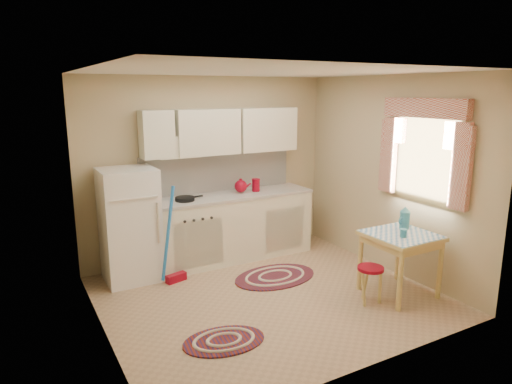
% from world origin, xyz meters
% --- Properties ---
extents(room_shell, '(3.64, 3.60, 2.52)m').
position_xyz_m(room_shell, '(0.16, 0.24, 1.60)').
color(room_shell, tan).
rests_on(room_shell, ground).
extents(fridge, '(0.65, 0.60, 1.40)m').
position_xyz_m(fridge, '(-1.23, 1.25, 0.70)').
color(fridge, white).
rests_on(fridge, ground).
extents(broom, '(0.30, 0.19, 1.20)m').
position_xyz_m(broom, '(-0.78, 0.90, 0.60)').
color(broom, blue).
rests_on(broom, ground).
extents(base_cabinets, '(2.25, 0.60, 0.88)m').
position_xyz_m(base_cabinets, '(0.20, 1.30, 0.44)').
color(base_cabinets, '#ECE9CE').
rests_on(base_cabinets, ground).
extents(countertop, '(2.27, 0.62, 0.04)m').
position_xyz_m(countertop, '(0.20, 1.30, 0.90)').
color(countertop, '#B1ADA7').
rests_on(countertop, base_cabinets).
extents(frying_pan, '(0.29, 0.29, 0.05)m').
position_xyz_m(frying_pan, '(-0.50, 1.25, 0.94)').
color(frying_pan, black).
rests_on(frying_pan, countertop).
extents(red_kettle, '(0.21, 0.19, 0.19)m').
position_xyz_m(red_kettle, '(0.33, 1.30, 1.02)').
color(red_kettle, maroon).
rests_on(red_kettle, countertop).
extents(red_canister, '(0.13, 0.13, 0.16)m').
position_xyz_m(red_canister, '(0.57, 1.30, 1.00)').
color(red_canister, maroon).
rests_on(red_canister, countertop).
extents(table, '(0.72, 0.72, 0.72)m').
position_xyz_m(table, '(1.35, -0.68, 0.36)').
color(table, '#E1C570').
rests_on(table, ground).
extents(stool, '(0.37, 0.37, 0.42)m').
position_xyz_m(stool, '(0.90, -0.69, 0.21)').
color(stool, maroon).
rests_on(stool, ground).
extents(coffee_pot, '(0.15, 0.13, 0.28)m').
position_xyz_m(coffee_pot, '(1.52, -0.56, 0.86)').
color(coffee_pot, teal).
rests_on(coffee_pot, table).
extents(mug, '(0.10, 0.10, 0.10)m').
position_xyz_m(mug, '(1.27, -0.78, 0.77)').
color(mug, teal).
rests_on(mug, table).
extents(rug_center, '(1.14, 0.79, 0.02)m').
position_xyz_m(rug_center, '(0.35, 0.41, 0.01)').
color(rug_center, maroon).
rests_on(rug_center, ground).
extents(rug_left, '(0.85, 0.63, 0.02)m').
position_xyz_m(rug_left, '(-0.86, -0.64, 0.01)').
color(rug_left, maroon).
rests_on(rug_left, ground).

